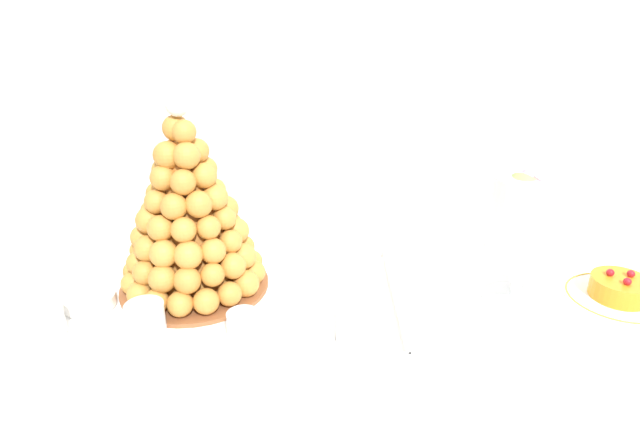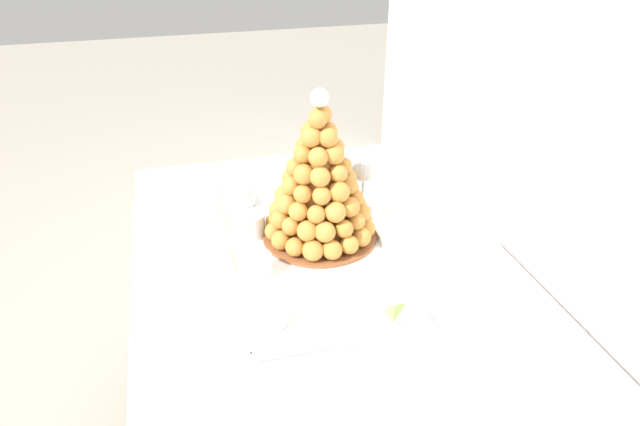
% 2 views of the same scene
% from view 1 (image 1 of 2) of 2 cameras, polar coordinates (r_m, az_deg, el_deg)
% --- Properties ---
extents(backdrop_wall, '(4.80, 0.10, 2.50)m').
position_cam_1_polar(backdrop_wall, '(1.93, -0.25, 21.30)').
color(backdrop_wall, silver).
rests_on(backdrop_wall, ground_plane).
extents(buffet_table, '(1.50, 0.85, 0.76)m').
position_cam_1_polar(buffet_table, '(1.08, -0.25, -13.11)').
color(buffet_table, brown).
rests_on(buffet_table, ground_plane).
extents(serving_tray, '(0.68, 0.37, 0.02)m').
position_cam_1_polar(serving_tray, '(1.02, -11.72, -9.05)').
color(serving_tray, white).
rests_on(serving_tray, buffet_table).
extents(croquembouche, '(0.28, 0.28, 0.37)m').
position_cam_1_polar(croquembouche, '(1.00, -13.92, -0.43)').
color(croquembouche, brown).
rests_on(croquembouche, serving_tray).
extents(dessert_cup_left, '(0.06, 0.06, 0.05)m').
position_cam_1_polar(dessert_cup_left, '(1.00, -27.32, -10.25)').
color(dessert_cup_left, silver).
rests_on(dessert_cup_left, serving_tray).
extents(dessert_cup_mid_left, '(0.06, 0.06, 0.06)m').
position_cam_1_polar(dessert_cup_mid_left, '(0.93, -18.14, -10.83)').
color(dessert_cup_mid_left, silver).
rests_on(dessert_cup_mid_left, serving_tray).
extents(dessert_cup_centre, '(0.05, 0.05, 0.05)m').
position_cam_1_polar(dessert_cup_centre, '(0.89, -8.35, -11.81)').
color(dessert_cup_centre, silver).
rests_on(dessert_cup_centre, serving_tray).
extents(dessert_cup_mid_right, '(0.05, 0.05, 0.05)m').
position_cam_1_polar(dessert_cup_mid_right, '(0.88, 3.07, -11.83)').
color(dessert_cup_mid_right, silver).
rests_on(dessert_cup_mid_right, serving_tray).
extents(creme_brulee_ramekin, '(0.09, 0.09, 0.02)m').
position_cam_1_polar(creme_brulee_ramekin, '(1.05, -23.32, -8.41)').
color(creme_brulee_ramekin, white).
rests_on(creme_brulee_ramekin, serving_tray).
extents(macaron_goblet, '(0.13, 0.13, 0.26)m').
position_cam_1_polar(macaron_goblet, '(1.00, 20.65, -0.90)').
color(macaron_goblet, white).
rests_on(macaron_goblet, buffet_table).
extents(fruit_tart_plate, '(0.19, 0.19, 0.06)m').
position_cam_1_polar(fruit_tart_plate, '(1.14, 28.73, -7.27)').
color(fruit_tart_plate, white).
rests_on(fruit_tart_plate, buffet_table).
extents(wine_glass, '(0.08, 0.08, 0.17)m').
position_cam_1_polar(wine_glass, '(1.16, -17.26, 1.14)').
color(wine_glass, silver).
rests_on(wine_glass, buffet_table).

